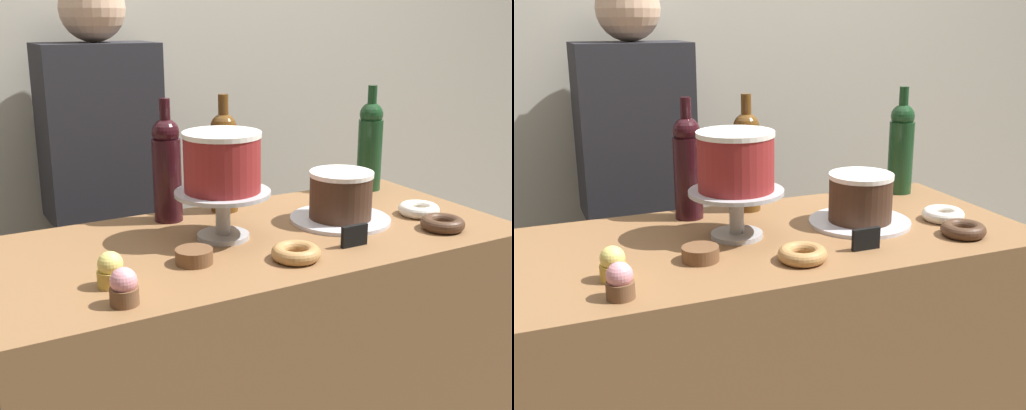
# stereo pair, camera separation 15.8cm
# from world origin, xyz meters

# --- Properties ---
(back_wall) EXTENTS (6.00, 0.05, 2.60)m
(back_wall) POSITION_xyz_m (0.00, 0.88, 1.30)
(back_wall) COLOR #BCB7A8
(back_wall) RESTS_ON ground_plane
(display_counter) EXTENTS (1.31, 0.61, 0.95)m
(display_counter) POSITION_xyz_m (0.00, 0.00, 0.48)
(display_counter) COLOR brown
(display_counter) RESTS_ON ground_plane
(cake_stand_pedestal) EXTENTS (0.23, 0.23, 0.12)m
(cake_stand_pedestal) POSITION_xyz_m (-0.08, 0.02, 1.03)
(cake_stand_pedestal) COLOR #B2B2B7
(cake_stand_pedestal) RESTS_ON display_counter
(white_layer_cake) EXTENTS (0.19, 0.19, 0.14)m
(white_layer_cake) POSITION_xyz_m (-0.08, 0.02, 1.14)
(white_layer_cake) COLOR maroon
(white_layer_cake) RESTS_ON cake_stand_pedestal
(silver_serving_platter) EXTENTS (0.27, 0.27, 0.01)m
(silver_serving_platter) POSITION_xyz_m (0.26, 0.00, 0.96)
(silver_serving_platter) COLOR silver
(silver_serving_platter) RESTS_ON display_counter
(chocolate_round_cake) EXTENTS (0.17, 0.17, 0.13)m
(chocolate_round_cake) POSITION_xyz_m (0.26, 0.00, 1.02)
(chocolate_round_cake) COLOR #3D2619
(chocolate_round_cake) RESTS_ON silver_serving_platter
(wine_bottle_amber) EXTENTS (0.08, 0.08, 0.33)m
(wine_bottle_amber) POSITION_xyz_m (0.03, 0.24, 1.10)
(wine_bottle_amber) COLOR #5B3814
(wine_bottle_amber) RESTS_ON display_counter
(wine_bottle_dark_red) EXTENTS (0.08, 0.08, 0.33)m
(wine_bottle_dark_red) POSITION_xyz_m (-0.14, 0.23, 1.10)
(wine_bottle_dark_red) COLOR black
(wine_bottle_dark_red) RESTS_ON display_counter
(wine_bottle_green) EXTENTS (0.08, 0.08, 0.33)m
(wine_bottle_green) POSITION_xyz_m (0.53, 0.23, 1.10)
(wine_bottle_green) COLOR #193D1E
(wine_bottle_green) RESTS_ON display_counter
(cupcake_lemon) EXTENTS (0.06, 0.06, 0.07)m
(cupcake_lemon) POSITION_xyz_m (-0.41, -0.13, 0.99)
(cupcake_lemon) COLOR gold
(cupcake_lemon) RESTS_ON display_counter
(cupcake_strawberry) EXTENTS (0.06, 0.06, 0.07)m
(cupcake_strawberry) POSITION_xyz_m (-0.41, -0.23, 0.99)
(cupcake_strawberry) COLOR brown
(cupcake_strawberry) RESTS_ON display_counter
(donut_chocolate) EXTENTS (0.11, 0.11, 0.03)m
(donut_chocolate) POSITION_xyz_m (0.44, -0.18, 0.97)
(donut_chocolate) COLOR #472D1E
(donut_chocolate) RESTS_ON display_counter
(donut_sugar) EXTENTS (0.11, 0.11, 0.03)m
(donut_sugar) POSITION_xyz_m (0.48, -0.06, 0.97)
(donut_sugar) COLOR silver
(donut_sugar) RESTS_ON display_counter
(donut_maple) EXTENTS (0.11, 0.11, 0.03)m
(donut_maple) POSITION_xyz_m (-0.00, -0.19, 0.97)
(donut_maple) COLOR #B27F47
(donut_maple) RESTS_ON display_counter
(cookie_stack) EXTENTS (0.08, 0.08, 0.03)m
(cookie_stack) POSITION_xyz_m (-0.21, -0.10, 0.97)
(cookie_stack) COLOR brown
(cookie_stack) RESTS_ON display_counter
(price_sign_chalkboard) EXTENTS (0.07, 0.01, 0.05)m
(price_sign_chalkboard) POSITION_xyz_m (0.17, -0.18, 0.98)
(price_sign_chalkboard) COLOR black
(price_sign_chalkboard) RESTS_ON display_counter
(barista_figure) EXTENTS (0.36, 0.22, 1.60)m
(barista_figure) POSITION_xyz_m (-0.19, 0.68, 0.84)
(barista_figure) COLOR black
(barista_figure) RESTS_ON ground_plane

